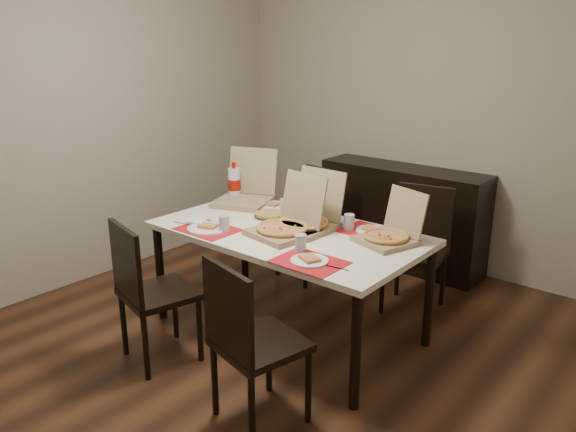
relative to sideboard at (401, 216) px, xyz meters
The scene contains 20 objects.
ground 1.84m from the sideboard, 90.00° to the right, with size 3.80×4.00×0.02m, color #442715.
room_walls 1.86m from the sideboard, 90.00° to the right, with size 3.84×4.02×2.62m.
sideboard is the anchor object (origin of this frame).
dining_table 1.64m from the sideboard, 89.36° to the right, with size 1.80×1.00×0.75m.
chair_near_left 2.51m from the sideboard, 99.18° to the right, with size 0.51×0.51×0.93m.
chair_near_right 2.58m from the sideboard, 78.76° to the right, with size 0.50×0.50×0.93m.
chair_far_left 0.84m from the sideboard, 123.38° to the right, with size 0.48×0.48×0.93m.
chair_far_right 0.86m from the sideboard, 53.06° to the right, with size 0.49×0.49×0.93m.
setting_near_left 2.01m from the sideboard, 101.42° to the right, with size 0.51×0.30×0.11m.
setting_near_right 2.02m from the sideboard, 77.51° to the right, with size 0.45×0.30×0.11m.
setting_far_left 1.40m from the sideboard, 107.19° to the right, with size 0.51×0.30×0.11m.
setting_far_right 1.42m from the sideboard, 71.78° to the right, with size 0.47×0.30×0.11m.
napkin_loose 1.67m from the sideboard, 90.00° to the right, with size 0.12×0.11×0.02m, color white.
pizza_box_center 1.74m from the sideboard, 87.92° to the right, with size 0.44×0.47×0.38m.
pizza_box_right 1.58m from the sideboard, 64.79° to the right, with size 0.41×0.43×0.32m.
pizza_box_left 1.52m from the sideboard, 116.61° to the right, with size 0.53×0.55×0.40m.
pizza_box_extra 1.56m from the sideboard, 86.69° to the right, with size 0.38×0.42×0.38m.
faina_plate 1.53m from the sideboard, 100.47° to the right, with size 0.23×0.23×0.03m.
dip_bowl 1.50m from the sideboard, 83.54° to the right, with size 0.13×0.13×0.03m, color white.
soda_bottle 1.59m from the sideboard, 121.47° to the right, with size 0.10×0.10×0.30m.
Camera 1 is at (2.28, -2.58, 1.97)m, focal length 35.00 mm.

